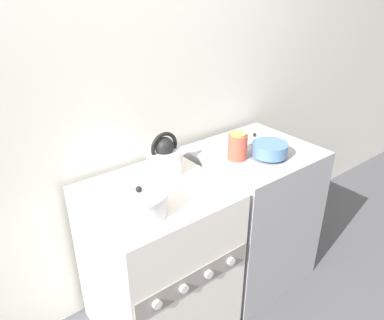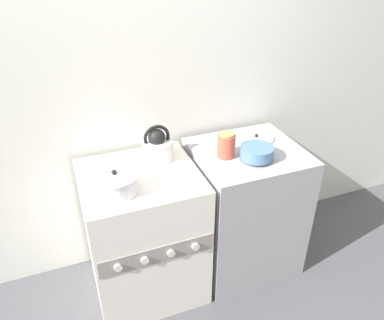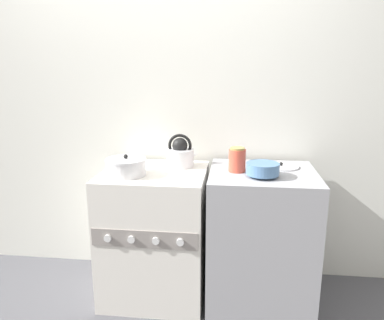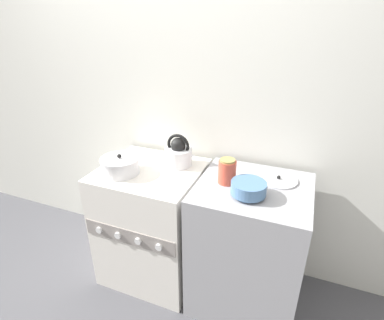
{
  "view_description": "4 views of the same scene",
  "coord_description": "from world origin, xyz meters",
  "px_view_note": "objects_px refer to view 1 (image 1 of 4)",
  "views": [
    {
      "loc": [
        -0.82,
        -1.02,
        1.82
      ],
      "look_at": [
        0.24,
        0.33,
        0.96
      ],
      "focal_mm": 35.0,
      "sensor_mm": 36.0,
      "label": 1
    },
    {
      "loc": [
        -0.36,
        -1.46,
        2.03
      ],
      "look_at": [
        0.31,
        0.28,
        0.92
      ],
      "focal_mm": 35.0,
      "sensor_mm": 36.0,
      "label": 2
    },
    {
      "loc": [
        0.52,
        -1.99,
        1.54
      ],
      "look_at": [
        0.25,
        0.34,
        0.95
      ],
      "focal_mm": 35.0,
      "sensor_mm": 36.0,
      "label": 3
    },
    {
      "loc": [
        0.92,
        -1.24,
        1.79
      ],
      "look_at": [
        0.3,
        0.34,
        0.99
      ],
      "focal_mm": 28.0,
      "sensor_mm": 36.0,
      "label": 4
    }
  ],
  "objects_px": {
    "kettle": "(165,157)",
    "loose_pot_lid": "(254,137)",
    "storage_jar": "(238,146)",
    "cooking_pot": "(140,202)",
    "stove": "(159,261)",
    "enamel_bowl": "(270,149)"
  },
  "relations": [
    {
      "from": "stove",
      "to": "cooking_pot",
      "type": "distance_m",
      "value": 0.53
    },
    {
      "from": "enamel_bowl",
      "to": "loose_pot_lid",
      "type": "bearing_deg",
      "value": 60.67
    },
    {
      "from": "enamel_bowl",
      "to": "stove",
      "type": "bearing_deg",
      "value": 170.68
    },
    {
      "from": "kettle",
      "to": "storage_jar",
      "type": "distance_m",
      "value": 0.41
    },
    {
      "from": "kettle",
      "to": "storage_jar",
      "type": "xyz_separation_m",
      "value": [
        0.38,
        -0.15,
        0.01
      ]
    },
    {
      "from": "kettle",
      "to": "loose_pot_lid",
      "type": "bearing_deg",
      "value": -0.74
    },
    {
      "from": "kettle",
      "to": "enamel_bowl",
      "type": "relative_size",
      "value": 1.16
    },
    {
      "from": "stove",
      "to": "loose_pot_lid",
      "type": "bearing_deg",
      "value": 8.91
    },
    {
      "from": "stove",
      "to": "kettle",
      "type": "bearing_deg",
      "value": 41.9
    },
    {
      "from": "cooking_pot",
      "to": "stove",
      "type": "bearing_deg",
      "value": 36.29
    },
    {
      "from": "kettle",
      "to": "cooking_pot",
      "type": "height_order",
      "value": "kettle"
    },
    {
      "from": "loose_pot_lid",
      "to": "cooking_pot",
      "type": "bearing_deg",
      "value": -166.16
    },
    {
      "from": "kettle",
      "to": "loose_pot_lid",
      "type": "height_order",
      "value": "kettle"
    },
    {
      "from": "cooking_pot",
      "to": "enamel_bowl",
      "type": "bearing_deg",
      "value": -0.12
    },
    {
      "from": "stove",
      "to": "cooking_pot",
      "type": "xyz_separation_m",
      "value": [
        -0.15,
        -0.11,
        0.49
      ]
    },
    {
      "from": "stove",
      "to": "storage_jar",
      "type": "distance_m",
      "value": 0.75
    },
    {
      "from": "kettle",
      "to": "loose_pot_lid",
      "type": "relative_size",
      "value": 1.0
    },
    {
      "from": "enamel_bowl",
      "to": "loose_pot_lid",
      "type": "xyz_separation_m",
      "value": [
        0.14,
        0.24,
        -0.04
      ]
    },
    {
      "from": "cooking_pot",
      "to": "storage_jar",
      "type": "relative_size",
      "value": 1.63
    },
    {
      "from": "storage_jar",
      "to": "enamel_bowl",
      "type": "bearing_deg",
      "value": -33.5
    },
    {
      "from": "kettle",
      "to": "enamel_bowl",
      "type": "distance_m",
      "value": 0.59
    },
    {
      "from": "storage_jar",
      "to": "cooking_pot",
      "type": "bearing_deg",
      "value": -171.77
    }
  ]
}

